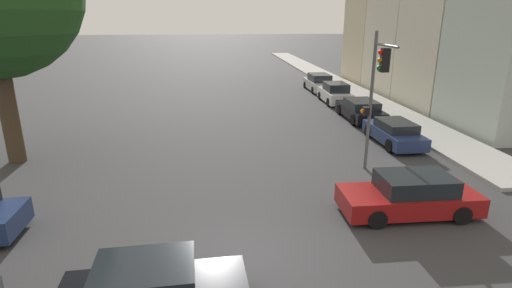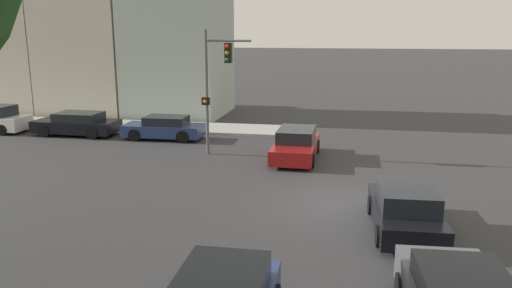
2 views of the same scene
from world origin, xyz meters
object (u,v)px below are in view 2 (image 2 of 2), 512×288
object	(u,v)px
parked_car_0	(164,128)
traffic_signal	(216,75)
crossing_car_2	(296,145)
parked_car_1	(77,124)
crossing_car_1	(406,210)

from	to	relation	value
parked_car_0	traffic_signal	bearing A→B (deg)	142.05
traffic_signal	crossing_car_2	xyz separation A→B (m)	(-0.05, -3.77, -3.14)
traffic_signal	parked_car_1	distance (m)	10.00
traffic_signal	parked_car_0	xyz separation A→B (m)	(2.84, 3.76, -3.18)
crossing_car_1	parked_car_1	distance (m)	20.14
crossing_car_1	parked_car_1	size ratio (longest dim) A/B	0.88
crossing_car_1	crossing_car_2	xyz separation A→B (m)	(7.95, 4.11, 0.01)
crossing_car_1	parked_car_0	size ratio (longest dim) A/B	0.96
crossing_car_2	parked_car_0	xyz separation A→B (m)	(2.89, 7.54, -0.04)
traffic_signal	crossing_car_1	size ratio (longest dim) A/B	1.40
crossing_car_1	parked_car_1	bearing A→B (deg)	54.11
crossing_car_1	crossing_car_2	distance (m)	8.95
parked_car_0	parked_car_1	world-z (taller)	parked_car_1
crossing_car_2	parked_car_1	bearing A→B (deg)	-102.54
traffic_signal	crossing_car_1	distance (m)	11.66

